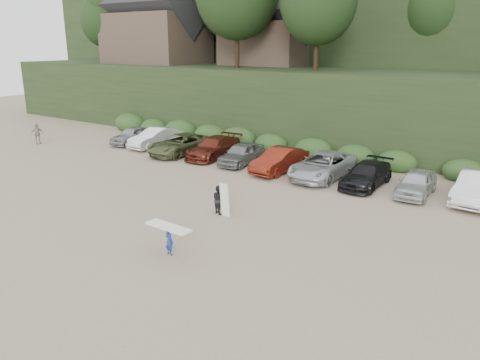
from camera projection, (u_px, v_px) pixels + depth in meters
The scene contains 6 objects.
ground at pixel (216, 224), 21.93m from camera, with size 120.00×120.00×0.00m, color tan.
hillside_backdrop at pixel (430, 11), 47.17m from camera, with size 90.00×41.50×28.00m.
parked_cars at pixel (343, 169), 28.51m from camera, with size 39.48×6.08×1.62m.
distant_walker at pixel (37, 134), 38.90m from camera, with size 1.01×0.42×1.72m, color gray.
child_surfer at pixel (169, 235), 18.55m from camera, with size 2.07×0.65×1.23m.
adult_surfer at pixel (219, 199), 23.08m from camera, with size 1.19×0.76×1.70m.
Camera 1 is at (12.58, -16.15, 8.21)m, focal length 35.00 mm.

